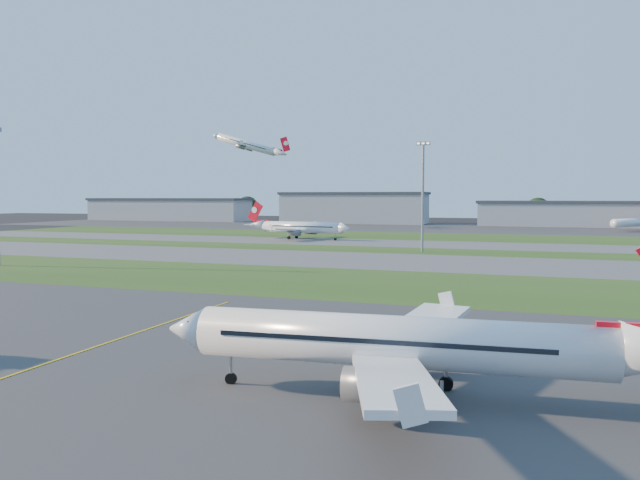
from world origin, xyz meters
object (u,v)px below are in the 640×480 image
at_px(mini_jet_near, 633,222).
at_px(airliner_parked, 401,343).
at_px(airliner_taxiing, 301,227).
at_px(light_mast_centre, 423,189).

bearing_deg(mini_jet_near, airliner_parked, -154.54).
bearing_deg(airliner_taxiing, light_mast_centre, 152.68).
bearing_deg(airliner_parked, airliner_taxiing, 109.02).
xyz_separation_m(mini_jet_near, light_mast_centre, (-59.42, -115.68, 11.53)).
xyz_separation_m(airliner_parked, airliner_taxiing, (-60.58, 137.97, 0.02)).
bearing_deg(airliner_parked, light_mast_centre, 94.74).
height_order(airliner_parked, airliner_taxiing, airliner_taxiing).
bearing_deg(mini_jet_near, light_mast_centre, -171.12).
distance_m(airliner_parked, airliner_taxiing, 150.68).
relative_size(airliner_taxiing, light_mast_centre, 1.28).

